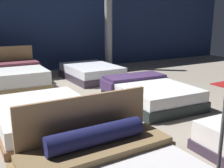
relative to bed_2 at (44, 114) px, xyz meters
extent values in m
cube|color=gray|center=(1.16, 0.15, -0.20)|extent=(18.00, 18.00, 0.02)
cube|color=navy|center=(1.16, 4.99, 1.56)|extent=(18.00, 0.06, 3.50)
cube|color=#987451|center=(-0.05, -1.89, 0.32)|extent=(1.54, 0.06, 1.02)
cube|color=olive|center=(-0.05, -2.16, 0.33)|extent=(1.61, 0.51, 0.07)
cube|color=olive|center=(0.77, -2.15, 0.19)|extent=(0.08, 0.49, 0.20)
cylinder|color=#1A1C4C|center=(-0.05, -2.12, 0.46)|extent=(1.07, 0.22, 0.21)
cube|color=brown|center=(0.00, 0.00, -0.12)|extent=(1.65, 2.05, 0.12)
cube|color=silver|center=(0.00, 0.00, 0.06)|extent=(1.59, 1.99, 0.25)
cube|color=black|center=(2.36, 0.01, -0.08)|extent=(1.59, 2.12, 0.21)
cube|color=white|center=(2.36, 0.01, 0.14)|extent=(1.52, 2.06, 0.22)
cube|color=#3D2951|center=(2.40, 0.70, 0.29)|extent=(1.48, 0.69, 0.07)
cube|color=#3D2951|center=(1.66, 0.74, 0.14)|extent=(0.11, 0.61, 0.23)
cube|color=#3D2951|center=(3.14, 0.65, 0.14)|extent=(0.11, 0.61, 0.23)
cube|color=olive|center=(0.04, 2.87, -0.08)|extent=(1.55, 1.97, 0.22)
cube|color=silver|center=(0.04, 2.87, 0.20)|extent=(1.49, 1.91, 0.34)
cube|color=olive|center=(0.05, 3.84, 0.34)|extent=(1.43, 0.07, 1.04)
cube|color=brown|center=(0.05, 3.47, 0.41)|extent=(1.51, 0.70, 0.07)
cube|color=brown|center=(0.81, 3.46, 0.26)|extent=(0.08, 0.67, 0.21)
cube|color=#322A38|center=(2.31, 2.88, -0.08)|extent=(1.45, 2.01, 0.21)
cube|color=silver|center=(2.31, 2.88, 0.14)|extent=(1.39, 1.95, 0.23)
cylinder|color=#3F3F44|center=(1.16, -2.72, 0.35)|extent=(0.04, 0.04, 1.07)
cylinder|color=#99999E|center=(3.65, 4.19, 1.56)|extent=(0.28, 0.28, 3.50)
camera|label=1|loc=(-1.17, -4.39, 1.62)|focal=42.47mm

